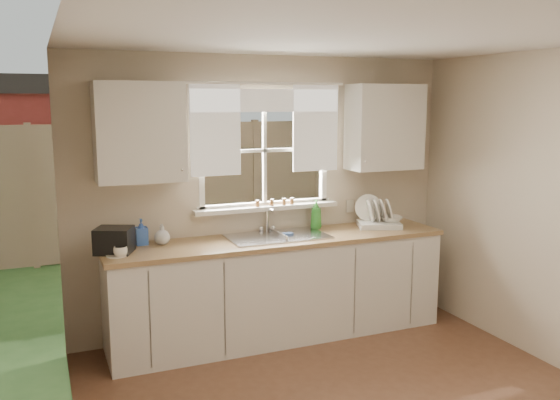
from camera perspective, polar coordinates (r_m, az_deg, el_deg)
name	(u,v)px	position (r m, az deg, el deg)	size (l,w,h in m)	color
room_walls	(389,246)	(3.63, 10.48, -4.38)	(3.62, 4.02, 2.50)	beige
ceiling	(390,30)	(3.60, 10.52, 15.76)	(3.60, 4.00, 0.02)	silver
window	(265,169)	(5.41, -1.43, 3.04)	(1.38, 0.16, 1.06)	white
curtains	(267,119)	(5.33, -1.25, 7.77)	(1.50, 0.03, 0.81)	white
base_cabinets	(279,289)	(5.34, -0.12, -8.60)	(3.00, 0.62, 0.87)	silver
countertop	(279,240)	(5.22, -0.13, -3.85)	(3.04, 0.65, 0.04)	#9D7B4E
upper_cabinet_left	(139,132)	(4.91, -13.39, 6.38)	(0.70, 0.33, 0.80)	silver
upper_cabinet_right	(385,127)	(5.74, 10.05, 6.92)	(0.70, 0.33, 0.80)	silver
wall_outlet	(350,206)	(5.83, 6.74, -0.59)	(0.08, 0.01, 0.12)	beige
sill_jars	(276,202)	(5.43, -0.35, -0.20)	(0.38, 0.04, 0.06)	brown
backyard	(170,27)	(11.78, -10.50, 16.06)	(20.00, 10.00, 6.13)	#335421
sink	(277,245)	(5.26, -0.26, -4.33)	(0.88, 0.52, 0.40)	#B7B7BC
dish_rack	(378,219)	(5.71, 9.44, -1.80)	(0.47, 0.42, 0.30)	white
bowl	(391,219)	(5.73, 10.63, -1.81)	(0.21, 0.21, 0.05)	white
soap_bottle_a	(316,215)	(5.55, 3.49, -1.41)	(0.11, 0.11, 0.27)	green
soap_bottle_b	(141,232)	(5.07, -13.20, -3.00)	(0.10, 0.10, 0.22)	blue
soap_bottle_c	(162,234)	(5.06, -11.29, -3.26)	(0.13, 0.13, 0.17)	beige
saucer	(117,255)	(4.77, -15.45, -5.16)	(0.16, 0.16, 0.01)	silver
cup	(120,252)	(4.73, -15.10, -4.83)	(0.11, 0.11, 0.08)	white
black_appliance	(114,240)	(4.86, -15.67, -3.75)	(0.28, 0.24, 0.20)	black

